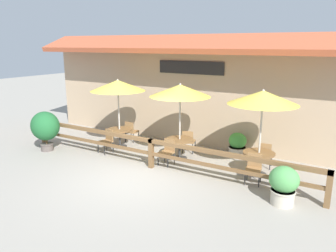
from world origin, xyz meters
TOP-DOWN VIEW (x-y plane):
  - ground_plane at (0.00, 0.00)m, footprint 60.00×60.00m
  - building_facade at (-0.00, 4.10)m, footprint 14.28×1.49m
  - patio_railing at (0.00, 1.05)m, footprint 10.40×0.14m
  - patio_umbrella_near at (-2.26, 2.26)m, footprint 2.04×2.04m
  - dining_table_near at (-2.26, 2.26)m, footprint 0.95×0.95m
  - chair_near_streetside at (-2.25, 1.49)m, footprint 0.49×0.49m
  - chair_near_wallside at (-2.30, 3.02)m, footprint 0.43×0.43m
  - patio_umbrella_middle at (0.36, 2.27)m, footprint 2.04×2.04m
  - dining_table_middle at (0.36, 2.27)m, footprint 0.95×0.95m
  - chair_middle_streetside at (0.29, 1.57)m, footprint 0.44×0.44m
  - chair_middle_wallside at (0.33, 2.98)m, footprint 0.50×0.50m
  - patio_umbrella_far at (3.09, 2.24)m, footprint 2.04×2.04m
  - dining_table_far at (3.09, 2.24)m, footprint 0.95×0.95m
  - chair_far_streetside at (3.15, 1.57)m, footprint 0.48×0.48m
  - chair_far_wallside at (3.11, 2.92)m, footprint 0.47×0.47m
  - potted_plant_corner_fern at (4.16, 0.67)m, footprint 0.73×0.65m
  - potted_plant_entrance_palm at (-4.31, 0.51)m, footprint 1.09×0.98m
  - potted_plant_broad_leaf at (1.98, 3.55)m, footprint 0.63×0.62m

SIDE VIEW (x-z plane):
  - ground_plane at x=0.00m, z-range 0.00..0.00m
  - potted_plant_broad_leaf at x=1.98m, z-range -0.01..0.85m
  - chair_near_streetside at x=-2.25m, z-range 0.05..0.89m
  - chair_near_wallside at x=-2.30m, z-range 0.05..0.89m
  - chair_middle_streetside at x=0.29m, z-range 0.05..0.89m
  - chair_middle_wallside at x=0.33m, z-range 0.05..0.89m
  - chair_far_streetside at x=3.15m, z-range 0.05..0.89m
  - chair_far_wallside at x=3.11m, z-range 0.05..0.89m
  - potted_plant_corner_fern at x=4.16m, z-range 0.03..1.02m
  - dining_table_near at x=-2.26m, z-range 0.21..0.92m
  - dining_table_middle at x=0.36m, z-range 0.21..0.92m
  - dining_table_far at x=3.09m, z-range 0.21..0.92m
  - patio_railing at x=0.00m, z-range 0.22..1.17m
  - potted_plant_entrance_palm at x=-4.31m, z-range 0.16..1.64m
  - building_facade at x=0.00m, z-range 0.05..4.28m
  - patio_umbrella_near at x=-2.26m, z-range 1.06..3.67m
  - patio_umbrella_middle at x=0.36m, z-range 1.06..3.67m
  - patio_umbrella_far at x=3.09m, z-range 1.06..3.67m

